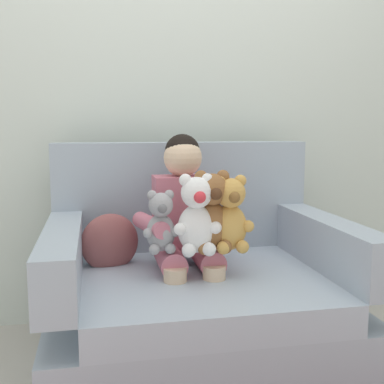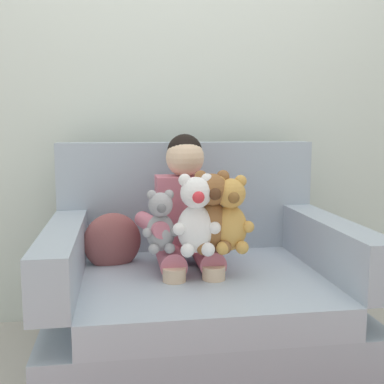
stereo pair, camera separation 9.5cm
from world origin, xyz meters
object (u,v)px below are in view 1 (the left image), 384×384
plush_white (196,217)px  plush_brown (212,214)px  armchair (197,297)px  seated_child (186,219)px  plush_honey (230,216)px  throw_pillow (110,243)px  plush_grey (161,223)px

plush_white → plush_brown: 0.07m
armchair → seated_child: 0.35m
plush_honey → throw_pillow: (-0.47, 0.27, -0.15)m
plush_grey → plush_white: size_ratio=0.79×
plush_white → seated_child: bearing=88.5°
plush_honey → plush_white: (-0.14, -0.01, 0.00)m
armchair → throw_pillow: bearing=159.0°
seated_child → plush_honey: (0.15, -0.17, 0.04)m
plush_white → plush_brown: size_ratio=0.97×
throw_pillow → plush_white: bearing=-40.9°
seated_child → plush_brown: 0.19m
seated_child → plush_honey: seated_child is taller
seated_child → plush_grey: 0.19m
armchair → throw_pillow: armchair is taller
plush_white → plush_grey: bearing=155.9°
seated_child → plush_grey: bearing=-129.0°
plush_grey → seated_child: bearing=27.0°
plush_honey → plush_white: size_ratio=0.97×
plush_grey → throw_pillow: bearing=109.5°
plush_grey → plush_white: (0.14, -0.05, 0.03)m
plush_brown → seated_child: bearing=108.9°
armchair → throw_pillow: 0.46m
armchair → plush_grey: size_ratio=4.97×
plush_grey → throw_pillow: (-0.20, 0.24, -0.13)m
throw_pillow → plush_honey: bearing=-30.1°
seated_child → plush_brown: bearing=-61.0°
armchair → seated_child: size_ratio=1.52×
plush_white → plush_brown: plush_brown is taller
plush_white → plush_brown: (0.07, 0.02, 0.00)m
plush_brown → plush_grey: bearing=166.4°
plush_honey → plush_white: bearing=-156.0°
throw_pillow → armchair: bearing=-21.0°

